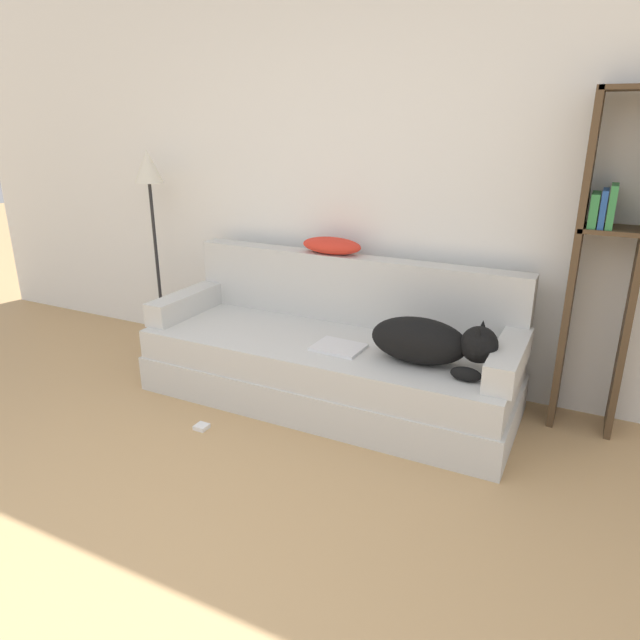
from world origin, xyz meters
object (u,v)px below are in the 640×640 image
Objects in this scene: couch at (327,370)px; power_adapter at (202,427)px; floor_lamp at (150,192)px; dog at (430,342)px; bookshelf at (606,255)px; laptop at (339,347)px; throw_pillow at (332,246)px.

power_adapter is (-0.47, -0.65, -0.19)m from couch.
dog is at bearing -9.64° from floor_lamp.
bookshelf is at bearing 31.70° from dog.
dog is 9.49× the size of power_adapter.
floor_lamp is (-3.00, -0.10, 0.18)m from bookshelf.
power_adapter is (-0.60, -0.54, -0.40)m from laptop.
floor_lamp reaches higher than dog.
throw_pillow is at bearing 72.01° from power_adapter.
laptop is at bearing -177.68° from dog.
bookshelf reaches higher than floor_lamp.
laptop is 0.16× the size of bookshelf.
bookshelf is (1.30, 0.50, 0.58)m from laptop.
floor_lamp reaches higher than laptop.
bookshelf is (0.77, 0.48, 0.45)m from dog.
couch is at bearing 54.06° from power_adapter.
bookshelf is at bearing 1.93° from floor_lamp.
throw_pillow is at bearing 122.75° from laptop.
floor_lamp is (-1.42, -0.07, 0.27)m from throw_pillow.
bookshelf reaches higher than couch.
laptop reaches higher than couch.
power_adapter is at bearing -125.94° from couch.
floor_lamp is at bearing 170.36° from dog.
dog reaches higher than power_adapter.
dog is 0.47× the size of floor_lamp.
floor_lamp is at bearing 169.31° from laptop.
throw_pillow is 1.58m from bookshelf.
floor_lamp is at bearing -178.07° from bookshelf.
laptop is (-0.53, -0.02, -0.12)m from dog.
couch reaches higher than power_adapter.
dog is at bearing 26.27° from power_adapter.
throw_pillow is 1.44m from floor_lamp.
laptop reaches higher than power_adapter.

